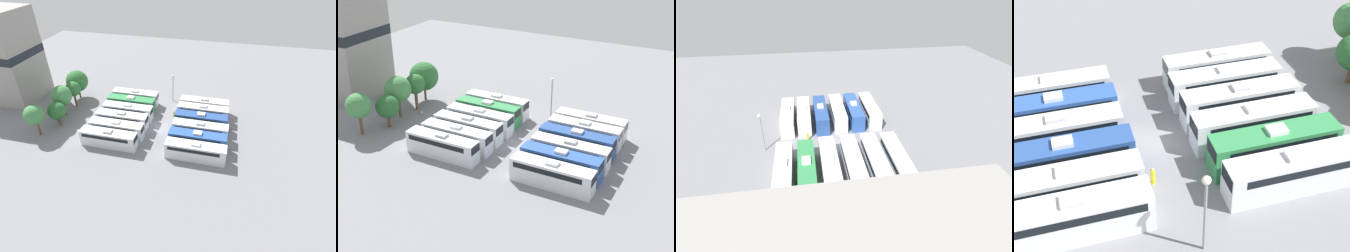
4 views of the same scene
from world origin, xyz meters
TOP-DOWN VIEW (x-y plane):
  - ground_plane at (0.00, 0.00)m, footprint 120.43×120.43m
  - bus_0 at (-8.03, -8.34)m, footprint 2.46×10.89m
  - bus_1 at (-4.76, -8.22)m, footprint 2.46×10.89m
  - bus_2 at (-1.58, -8.29)m, footprint 2.46×10.89m
  - bus_3 at (1.78, -8.00)m, footprint 2.46×10.89m
  - bus_4 at (5.03, -8.00)m, footprint 2.46×10.89m
  - bus_5 at (8.08, -7.95)m, footprint 2.46×10.89m
  - bus_6 at (-8.15, 8.21)m, footprint 2.46×10.89m
  - bus_7 at (-4.95, 7.92)m, footprint 2.46×10.89m
  - bus_8 at (-1.62, 8.07)m, footprint 2.46×10.89m
  - bus_9 at (1.74, 8.01)m, footprint 2.46×10.89m
  - bus_10 at (5.01, 8.44)m, footprint 2.46×10.89m
  - bus_11 at (8.19, 8.51)m, footprint 2.46×10.89m
  - worker_person at (4.63, -1.70)m, footprint 0.36×0.36m
  - light_pole at (11.77, 0.12)m, footprint 0.60×0.60m
  - tree_0 at (-8.21, 23.30)m, footprint 3.91×3.91m
  - tree_1 at (-4.11, 21.37)m, footprint 3.74×3.74m
  - tree_2 at (-0.30, 22.27)m, footprint 4.41×4.41m
  - tree_3 at (3.57, 21.80)m, footprint 3.43×3.43m
  - tree_4 at (7.90, 23.21)m, footprint 5.17×5.17m
  - depot_building at (4.64, 38.65)m, footprint 11.51×13.19m

SIDE VIEW (x-z plane):
  - ground_plane at x=0.00m, z-range 0.00..0.00m
  - worker_person at x=4.63m, z-range -0.06..1.56m
  - bus_0 at x=-8.03m, z-range -0.02..3.59m
  - bus_1 at x=-4.76m, z-range -0.02..3.59m
  - bus_2 at x=-1.58m, z-range -0.02..3.59m
  - bus_3 at x=1.78m, z-range -0.02..3.59m
  - bus_4 at x=5.03m, z-range -0.02..3.59m
  - bus_5 at x=8.08m, z-range -0.02..3.59m
  - bus_6 at x=-8.15m, z-range -0.02..3.59m
  - bus_7 at x=-4.95m, z-range -0.02..3.59m
  - bus_8 at x=-1.62m, z-range -0.02..3.59m
  - bus_9 at x=1.74m, z-range -0.02..3.59m
  - bus_10 at x=5.01m, z-range -0.02..3.59m
  - bus_11 at x=8.19m, z-range -0.02..3.59m
  - tree_1 at x=-4.11m, z-range 0.79..6.18m
  - tree_4 at x=7.90m, z-range 0.92..7.94m
  - tree_3 at x=3.57m, z-range 1.40..7.76m
  - light_pole at x=11.77m, z-range 1.30..8.10m
  - tree_0 at x=-8.21m, z-range 1.40..8.18m
  - tree_2 at x=-0.30m, z-range 1.35..8.50m
  - depot_building at x=4.64m, z-range 0.08..21.06m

